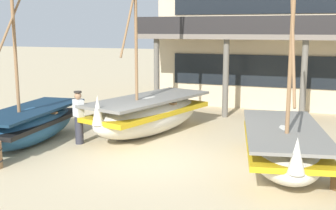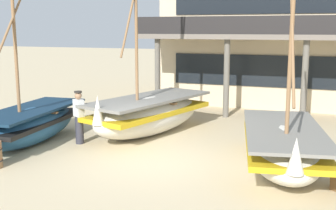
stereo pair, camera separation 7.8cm
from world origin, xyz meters
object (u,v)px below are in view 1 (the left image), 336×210
fishing_boat_far_right (30,124)px  harbor_building_main (280,34)px  fishing_boat_near_left (283,146)px  fishing_boat_centre_large (149,114)px  fisherman_by_hull (79,118)px

fishing_boat_far_right → harbor_building_main: 13.59m
harbor_building_main → fishing_boat_near_left: bearing=-83.3°
fishing_boat_centre_large → fisherman_by_hull: (-1.58, -1.91, 0.12)m
fisherman_by_hull → harbor_building_main: bearing=66.2°
fishing_boat_centre_large → fisherman_by_hull: size_ratio=4.16×
fishing_boat_near_left → fisherman_by_hull: bearing=177.6°
fishing_boat_near_left → fishing_boat_centre_large: 5.17m
fishing_boat_far_right → fishing_boat_near_left: bearing=1.6°
fishing_boat_centre_large → fisherman_by_hull: bearing=-129.5°
fishing_boat_far_right → harbor_building_main: (6.41, 11.67, 2.71)m
fisherman_by_hull → fishing_boat_near_left: bearing=-2.4°
fishing_boat_centre_large → fishing_boat_far_right: size_ratio=1.30×
fishing_boat_centre_large → fisherman_by_hull: fishing_boat_centre_large is taller
fishing_boat_centre_large → fisherman_by_hull: 2.48m
fisherman_by_hull → fishing_boat_far_right: bearing=-161.7°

